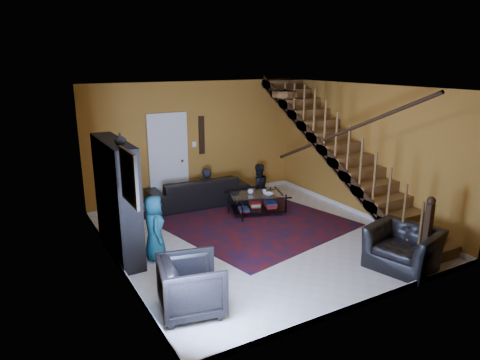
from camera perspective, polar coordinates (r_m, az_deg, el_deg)
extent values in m
plane|color=beige|center=(8.22, 2.17, -7.65)|extent=(5.50, 5.50, 0.00)
plane|color=#A56B24|center=(10.16, -5.94, 5.08)|extent=(5.20, 0.00, 5.20)
plane|color=#A56B24|center=(5.72, 16.96, -3.92)|extent=(5.20, 0.00, 5.20)
plane|color=#A56B24|center=(6.82, -16.65, -0.77)|extent=(0.00, 5.50, 5.50)
plane|color=#A56B24|center=(9.38, 15.94, 3.67)|extent=(0.00, 5.50, 5.50)
plane|color=white|center=(7.56, 2.40, 12.23)|extent=(5.50, 5.50, 0.00)
cube|color=silver|center=(10.48, -5.71, -2.20)|extent=(5.20, 0.02, 0.10)
cube|color=silver|center=(7.30, -15.74, -10.98)|extent=(0.02, 5.50, 0.10)
cube|color=#A56B24|center=(9.07, 13.78, 2.91)|extent=(0.95, 4.92, 2.83)
cube|color=black|center=(8.75, 11.63, 3.12)|extent=(0.04, 5.02, 3.02)
cylinder|color=black|center=(8.69, 11.95, 6.04)|extent=(0.07, 4.20, 2.44)
cube|color=black|center=(7.47, 23.63, -6.94)|extent=(0.10, 0.10, 1.10)
cube|color=black|center=(7.53, -16.04, -2.36)|extent=(0.35, 1.80, 2.00)
cube|color=black|center=(7.73, -15.70, -6.59)|extent=(0.35, 1.72, 0.03)
cube|color=black|center=(7.49, -16.13, -1.20)|extent=(0.35, 1.72, 0.03)
cube|color=silver|center=(9.96, -9.51, 2.53)|extent=(0.82, 0.05, 2.05)
cube|color=maroon|center=(5.89, -14.60, 0.37)|extent=(0.04, 0.74, 0.74)
cube|color=black|center=(10.18, -5.14, 5.97)|extent=(0.14, 0.03, 0.90)
cylinder|color=#3F2814|center=(6.90, 5.96, 11.33)|extent=(0.40, 0.40, 0.10)
cube|color=#440C0D|center=(9.07, 0.93, -5.28)|extent=(3.90, 4.25, 0.02)
imported|color=black|center=(9.94, -5.75, -1.49)|extent=(2.31, 0.96, 0.67)
imported|color=black|center=(5.86, -6.47, -13.82)|extent=(0.99, 0.97, 0.76)
imported|color=black|center=(7.46, 20.95, -8.45)|extent=(1.15, 1.24, 0.67)
imported|color=black|center=(10.12, -4.55, -1.96)|extent=(0.48, 0.33, 1.29)
imported|color=black|center=(10.79, 2.42, -1.00)|extent=(0.65, 0.54, 1.22)
imported|color=#174A5A|center=(7.33, -11.35, -6.23)|extent=(0.45, 0.60, 1.11)
cube|color=black|center=(8.86, 0.32, -4.36)|extent=(0.04, 0.04, 0.43)
cube|color=black|center=(9.43, 6.13, -3.21)|extent=(0.04, 0.04, 0.43)
cube|color=black|center=(9.37, -1.56, -3.23)|extent=(0.04, 0.04, 0.43)
cube|color=black|center=(9.91, 4.06, -2.21)|extent=(0.04, 0.04, 0.43)
cube|color=black|center=(9.41, 2.29, -3.81)|extent=(1.24, 0.95, 0.02)
cube|color=silver|center=(9.31, 2.31, -1.96)|extent=(1.32, 1.02, 0.02)
imported|color=#999999|center=(9.33, 1.41, -1.55)|extent=(0.15, 0.15, 0.10)
imported|color=#999999|center=(9.36, 3.27, -1.55)|extent=(0.10, 0.10, 0.08)
imported|color=#999999|center=(9.24, 3.79, -1.91)|extent=(0.22, 0.22, 0.05)
imported|color=#999999|center=(6.80, -15.70, 5.29)|extent=(0.18, 0.18, 0.19)
cylinder|color=red|center=(6.51, -6.86, -13.38)|extent=(0.16, 0.16, 0.16)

